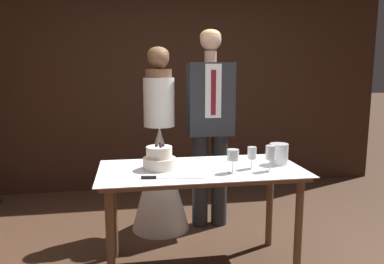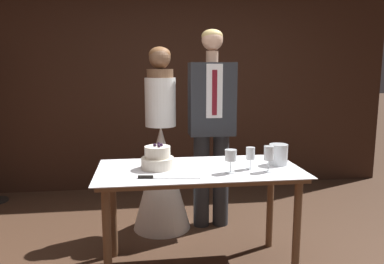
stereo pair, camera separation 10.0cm
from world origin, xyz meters
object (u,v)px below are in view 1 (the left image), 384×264
(cake_knife, at_px, (160,178))
(groom, at_px, (210,121))
(cake_table, at_px, (201,181))
(hurricane_candle, at_px, (279,154))
(wine_glass_far, at_px, (233,156))
(tiered_cake, at_px, (159,159))
(bride, at_px, (160,165))
(wine_glass_near, at_px, (270,153))
(wine_glass_middle, at_px, (252,154))

(cake_knife, bearing_deg, groom, 68.64)
(cake_table, height_order, hurricane_candle, hurricane_candle)
(wine_glass_far, distance_m, groom, 0.94)
(tiered_cake, relative_size, groom, 0.13)
(wine_glass_far, bearing_deg, groom, 87.57)
(bride, bearing_deg, tiered_cake, -94.78)
(groom, bearing_deg, wine_glass_near, -76.03)
(wine_glass_far, relative_size, groom, 0.09)
(wine_glass_near, bearing_deg, bride, 127.08)
(wine_glass_near, bearing_deg, cake_knife, -175.06)
(wine_glass_middle, relative_size, hurricane_candle, 1.02)
(tiered_cake, distance_m, wine_glass_near, 0.79)
(cake_knife, xyz_separation_m, wine_glass_far, (0.51, 0.07, 0.11))
(tiered_cake, relative_size, wine_glass_near, 1.30)
(wine_glass_middle, distance_m, bride, 1.07)
(groom, bearing_deg, cake_knife, -118.89)
(tiered_cake, xyz_separation_m, bride, (0.06, 0.75, -0.24))
(tiered_cake, height_order, wine_glass_near, tiered_cake)
(wine_glass_near, xyz_separation_m, hurricane_candle, (0.14, 0.18, -0.05))
(tiered_cake, bearing_deg, wine_glass_far, -20.46)
(wine_glass_far, bearing_deg, hurricane_candle, 23.10)
(wine_glass_middle, bearing_deg, wine_glass_near, -37.66)
(tiered_cake, xyz_separation_m, wine_glass_near, (0.77, -0.19, 0.05))
(cake_knife, bearing_deg, bride, 93.02)
(wine_glass_middle, height_order, wine_glass_far, wine_glass_far)
(wine_glass_middle, distance_m, hurricane_candle, 0.26)
(cake_knife, distance_m, bride, 1.02)
(wine_glass_near, height_order, bride, bride)
(cake_table, relative_size, groom, 0.80)
(cake_knife, distance_m, groom, 1.17)
(tiered_cake, bearing_deg, wine_glass_middle, -8.99)
(tiered_cake, height_order, hurricane_candle, tiered_cake)
(wine_glass_middle, distance_m, groom, 0.87)
(tiered_cake, relative_size, cake_knife, 0.58)
(cake_knife, distance_m, wine_glass_near, 0.80)
(bride, bearing_deg, hurricane_candle, -41.91)
(wine_glass_near, bearing_deg, cake_table, 162.30)
(cake_knife, bearing_deg, tiered_cake, 93.82)
(wine_glass_far, xyz_separation_m, hurricane_candle, (0.41, 0.17, -0.04))
(hurricane_candle, bearing_deg, tiered_cake, 179.34)
(hurricane_candle, relative_size, groom, 0.08)
(hurricane_candle, height_order, groom, groom)
(hurricane_candle, bearing_deg, wine_glass_middle, -159.00)
(wine_glass_middle, height_order, hurricane_candle, wine_glass_middle)
(wine_glass_near, relative_size, wine_glass_middle, 1.14)
(groom, bearing_deg, wine_glass_middle, -81.64)
(hurricane_candle, xyz_separation_m, groom, (-0.37, 0.76, 0.17))
(tiered_cake, bearing_deg, hurricane_candle, -0.66)
(wine_glass_far, distance_m, bride, 1.06)
(wine_glass_middle, bearing_deg, hurricane_candle, 21.00)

